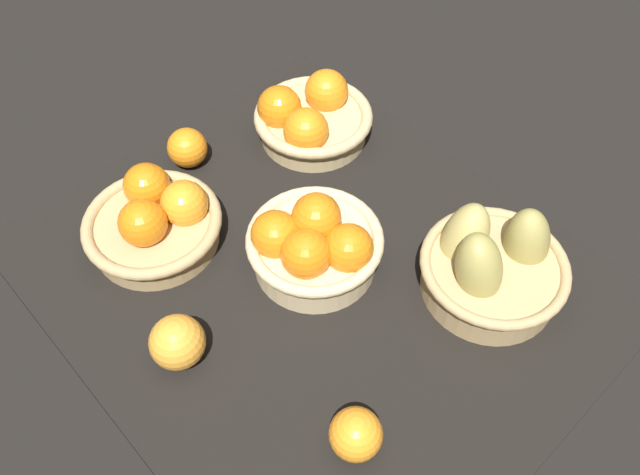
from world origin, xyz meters
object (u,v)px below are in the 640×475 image
at_px(basket_near_left, 155,221).
at_px(basket_far_left, 310,118).
at_px(loose_orange_front_gap, 177,342).
at_px(loose_orange_back_gap, 190,146).
at_px(basket_center, 314,245).
at_px(basket_far_right_pears, 491,266).
at_px(loose_orange_side_gap, 356,434).

relative_size(basket_near_left, basket_far_left, 1.02).
height_order(loose_orange_front_gap, loose_orange_back_gap, loose_orange_front_gap).
xyz_separation_m(basket_far_left, loose_orange_front_gap, (0.21, -0.44, -0.00)).
bearing_deg(basket_center, basket_far_right_pears, 38.93).
bearing_deg(basket_near_left, loose_orange_back_gap, 126.76).
bearing_deg(loose_orange_back_gap, basket_center, 0.54).
distance_m(loose_orange_front_gap, loose_orange_back_gap, 0.39).
xyz_separation_m(basket_center, loose_orange_side_gap, (0.25, -0.16, -0.02)).
distance_m(basket_far_right_pears, loose_orange_back_gap, 0.55).
relative_size(basket_near_left, basket_far_right_pears, 1.00).
xyz_separation_m(basket_near_left, basket_far_left, (-0.01, 0.34, 0.00)).
bearing_deg(loose_orange_back_gap, basket_far_left, 64.12).
xyz_separation_m(basket_far_right_pears, loose_orange_side_gap, (0.04, -0.32, -0.01)).
bearing_deg(loose_orange_front_gap, basket_far_right_pears, 62.09).
bearing_deg(basket_near_left, basket_far_left, 91.62).
xyz_separation_m(basket_center, basket_far_right_pears, (0.21, 0.17, -0.00)).
bearing_deg(loose_orange_side_gap, basket_center, 147.72).
relative_size(basket_far_left, loose_orange_front_gap, 2.74).
height_order(basket_far_left, loose_orange_back_gap, basket_far_left).
bearing_deg(basket_far_right_pears, loose_orange_front_gap, -117.91).
distance_m(loose_orange_back_gap, loose_orange_side_gap, 0.58).
distance_m(basket_near_left, loose_orange_front_gap, 0.22).
xyz_separation_m(basket_near_left, loose_orange_side_gap, (0.46, -0.01, -0.01)).
bearing_deg(loose_orange_back_gap, loose_orange_side_gap, -15.15).
bearing_deg(loose_orange_front_gap, basket_far_left, 115.52).
bearing_deg(basket_far_left, loose_orange_back_gap, -115.88).
relative_size(basket_near_left, loose_orange_front_gap, 2.80).
xyz_separation_m(basket_far_left, loose_orange_side_gap, (0.47, -0.35, -0.01)).
height_order(basket_center, loose_orange_side_gap, basket_center).
xyz_separation_m(basket_center, loose_orange_back_gap, (-0.32, -0.00, -0.02)).
xyz_separation_m(basket_near_left, basket_far_right_pears, (0.42, 0.31, 0.01)).
distance_m(basket_center, basket_far_right_pears, 0.27).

